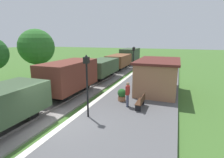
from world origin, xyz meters
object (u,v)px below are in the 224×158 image
lamp_post_far (134,56)px  freight_train (102,67)px  potted_planter (122,95)px  lamp_post_near (87,75)px  tree_trackside_far (37,47)px  station_hut (158,75)px  person_waiting (128,93)px  bench_down_platform (158,74)px  bench_near_hut (141,101)px

lamp_post_far → freight_train: bearing=-166.7°
potted_planter → lamp_post_near: bearing=-107.5°
tree_trackside_far → lamp_post_far: bearing=18.3°
station_hut → person_waiting: 4.79m
lamp_post_far → tree_trackside_far: 11.29m
potted_planter → lamp_post_far: 8.24m
bench_down_platform → potted_planter: 9.21m
freight_train → lamp_post_near: (3.56, -10.42, 1.28)m
bench_near_hut → tree_trackside_far: tree_trackside_far is taller
bench_down_platform → tree_trackside_far: size_ratio=0.25×
person_waiting → lamp_post_far: size_ratio=0.46×
station_hut → tree_trackside_far: (-13.91, 0.82, 2.19)m
potted_planter → freight_train: bearing=123.2°
lamp_post_far → tree_trackside_far: (-10.67, -3.54, 1.04)m
person_waiting → lamp_post_near: size_ratio=0.46×
lamp_post_near → lamp_post_far: size_ratio=1.00×
bench_down_platform → tree_trackside_far: 14.51m
lamp_post_near → lamp_post_far: (0.00, 11.25, 0.00)m
lamp_post_far → lamp_post_near: bearing=-90.0°
potted_planter → lamp_post_far: (-1.06, 7.90, 2.08)m
bench_down_platform → lamp_post_far: lamp_post_far is taller
potted_planter → tree_trackside_far: bearing=159.6°
bench_near_hut → bench_down_platform: 10.01m
station_hut → potted_planter: (-2.18, -3.54, -0.93)m
station_hut → bench_down_platform: 5.63m
lamp_post_near → tree_trackside_far: 13.21m
lamp_post_far → tree_trackside_far: bearing=-161.7°
freight_train → lamp_post_near: bearing=-71.2°
station_hut → potted_planter: station_hut is taller
freight_train → station_hut: 7.66m
lamp_post_far → person_waiting: bearing=-78.7°
tree_trackside_far → lamp_post_near: bearing=-35.9°
tree_trackside_far → station_hut: bearing=-3.4°
lamp_post_near → tree_trackside_far: tree_trackside_far is taller
freight_train → lamp_post_far: (3.56, 0.84, 1.28)m
bench_near_hut → tree_trackside_far: bearing=158.3°
potted_planter → lamp_post_near: 4.09m
bench_down_platform → person_waiting: 10.11m
potted_planter → tree_trackside_far: size_ratio=0.16×
station_hut → person_waiting: station_hut is taller
bench_down_platform → potted_planter: bearing=-100.2°
freight_train → tree_trackside_far: size_ratio=5.53×
freight_train → bench_down_platform: bearing=17.8°
lamp_post_far → bench_near_hut: bearing=-73.0°
station_hut → lamp_post_far: (-3.24, 4.36, 1.15)m
person_waiting → tree_trackside_far: (-12.44, 5.35, 2.66)m
freight_train → bench_near_hut: freight_train is taller
bench_down_platform → lamp_post_near: bearing=-102.2°
potted_planter → lamp_post_far: lamp_post_far is taller
lamp_post_near → station_hut: bearing=64.8°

